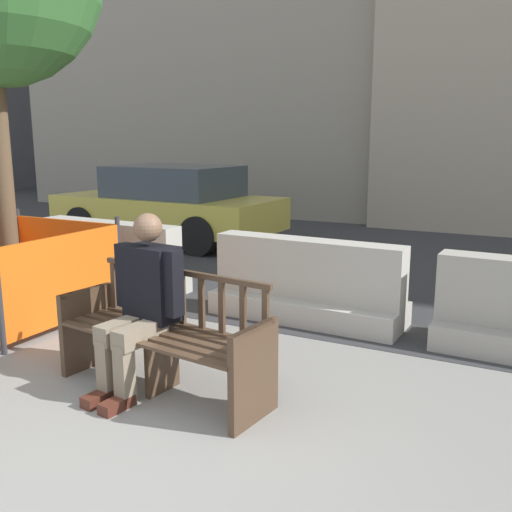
{
  "coord_description": "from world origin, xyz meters",
  "views": [
    {
      "loc": [
        2.13,
        -2.03,
        1.84
      ],
      "look_at": [
        -0.3,
        2.65,
        0.75
      ],
      "focal_mm": 40.0,
      "sensor_mm": 36.0,
      "label": 1
    }
  ],
  "objects": [
    {
      "name": "jersey_barrier_centre",
      "position": [
        -0.01,
        3.25,
        0.34
      ],
      "size": [
        2.02,
        0.74,
        0.84
      ],
      "color": "#ADA89E",
      "rests_on": "ground"
    },
    {
      "name": "construction_fence",
      "position": [
        -2.73,
        1.88,
        0.51
      ],
      "size": [
        1.58,
        1.58,
        1.02
      ],
      "color": "#2D2D33",
      "rests_on": "ground"
    },
    {
      "name": "jersey_barrier_left",
      "position": [
        -2.67,
        3.28,
        0.34
      ],
      "size": [
        2.02,
        0.74,
        0.84
      ],
      "color": "#ADA89E",
      "rests_on": "ground"
    },
    {
      "name": "ground_plane",
      "position": [
        0.0,
        0.0,
        0.0
      ],
      "size": [
        200.0,
        200.0,
        0.0
      ],
      "primitive_type": "plane",
      "color": "gray"
    },
    {
      "name": "seated_person",
      "position": [
        -0.44,
        1.14,
        0.69
      ],
      "size": [
        0.59,
        0.76,
        1.31
      ],
      "color": "black",
      "rests_on": "ground"
    },
    {
      "name": "street_bench",
      "position": [
        -0.29,
        1.18,
        0.4
      ],
      "size": [
        1.74,
        0.72,
        0.88
      ],
      "color": "#473323",
      "rests_on": "ground"
    },
    {
      "name": "street_asphalt",
      "position": [
        0.0,
        8.7,
        0.0
      ],
      "size": [
        120.0,
        12.0,
        0.01
      ],
      "primitive_type": "cube",
      "color": "#333335",
      "rests_on": "ground"
    },
    {
      "name": "car_taxi_near",
      "position": [
        -3.99,
        6.36,
        0.69
      ],
      "size": [
        4.15,
        1.99,
        1.36
      ],
      "color": "#DBC64C",
      "rests_on": "ground"
    }
  ]
}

